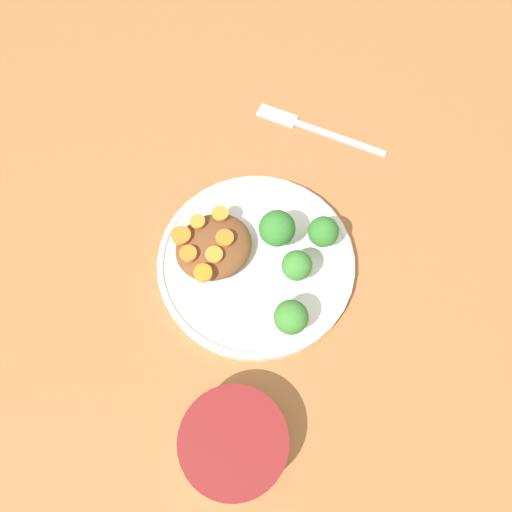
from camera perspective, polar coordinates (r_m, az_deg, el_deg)
ground_plane at (r=0.68m, az=-0.00°, el=-1.02°), size 4.00×4.00×0.00m
plate at (r=0.67m, az=-0.00°, el=-0.69°), size 0.26×0.26×0.02m
dip_bowl at (r=0.60m, az=-2.54°, el=-20.49°), size 0.12×0.12×0.05m
stew_mound at (r=0.66m, az=-4.85°, el=1.08°), size 0.09×0.10×0.03m
broccoli_floret_0 at (r=0.64m, az=2.42°, el=3.11°), size 0.05×0.05×0.06m
broccoli_floret_1 at (r=0.63m, az=4.69°, el=-1.13°), size 0.04×0.04×0.05m
broccoli_floret_2 at (r=0.60m, az=4.02°, el=-7.01°), size 0.04×0.04×0.05m
broccoli_floret_3 at (r=0.65m, az=7.68°, el=2.71°), size 0.04×0.04×0.05m
carrot_slice_0 at (r=0.62m, az=-6.08°, el=-1.95°), size 0.02×0.02×0.01m
carrot_slice_1 at (r=0.65m, az=-8.57°, el=2.36°), size 0.03×0.03×0.00m
carrot_slice_2 at (r=0.64m, az=-3.59°, el=2.07°), size 0.02×0.02×0.01m
carrot_slice_3 at (r=0.63m, az=-4.81°, el=0.17°), size 0.02×0.02×0.00m
carrot_slice_4 at (r=0.65m, az=-6.70°, el=3.94°), size 0.02×0.02×0.01m
carrot_slice_5 at (r=0.66m, az=-4.12°, el=4.90°), size 0.02×0.02×0.00m
carrot_slice_6 at (r=0.64m, az=-7.73°, el=0.28°), size 0.02×0.02×0.01m
fork at (r=0.79m, az=5.96°, el=14.54°), size 0.19×0.12×0.01m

